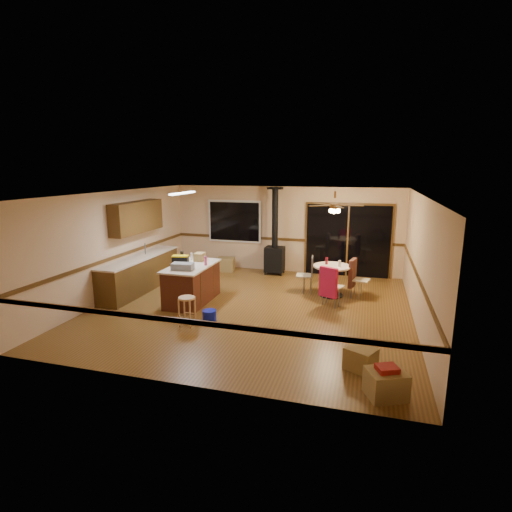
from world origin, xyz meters
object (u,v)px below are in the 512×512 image
at_px(kitchen_island, 192,283).
at_px(chair_left, 309,270).
at_px(wood_stove, 275,250).
at_px(box_corner_a, 386,384).
at_px(chair_near, 329,282).
at_px(toolbox_black, 181,261).
at_px(bar_stool, 187,311).
at_px(box_under_window, 226,264).
at_px(dining_table, 332,275).
at_px(toolbox_grey, 183,266).
at_px(box_corner_b, 361,359).
at_px(blue_bucket, 209,316).
at_px(chair_right, 353,273).

bearing_deg(kitchen_island, chair_left, 30.02).
relative_size(wood_stove, box_corner_a, 4.90).
bearing_deg(box_corner_a, kitchen_island, 145.20).
xyz_separation_m(kitchen_island, chair_near, (3.17, 0.51, 0.14)).
bearing_deg(toolbox_black, bar_stool, -59.82).
distance_m(bar_stool, chair_near, 3.27).
height_order(kitchen_island, box_under_window, kitchen_island).
bearing_deg(wood_stove, dining_table, -42.14).
relative_size(toolbox_grey, toolbox_black, 1.32).
relative_size(toolbox_black, box_under_window, 0.70).
bearing_deg(kitchen_island, box_corner_b, -30.09).
xyz_separation_m(toolbox_black, box_under_window, (0.00, 3.03, -0.79)).
relative_size(chair_left, box_corner_a, 1.00).
bearing_deg(kitchen_island, toolbox_black, -169.56).
distance_m(toolbox_black, box_under_window, 3.14).
height_order(toolbox_black, chair_near, toolbox_black).
bearing_deg(box_corner_a, box_under_window, 127.37).
distance_m(bar_stool, chair_left, 3.53).
relative_size(chair_near, box_corner_a, 1.36).
bearing_deg(bar_stool, box_corner_a, -23.05).
bearing_deg(bar_stool, box_corner_b, -14.77).
distance_m(blue_bucket, chair_left, 3.09).
bearing_deg(blue_bucket, chair_left, 56.51).
height_order(dining_table, box_corner_a, dining_table).
xyz_separation_m(kitchen_island, dining_table, (3.16, 1.37, 0.08)).
xyz_separation_m(bar_stool, box_under_window, (-0.78, 4.38, -0.09)).
relative_size(blue_bucket, box_corner_a, 0.56).
bearing_deg(toolbox_black, chair_near, 9.18).
bearing_deg(dining_table, box_under_window, 154.59).
bearing_deg(box_corner_a, chair_right, 98.33).
xyz_separation_m(blue_bucket, box_corner_b, (3.09, -1.23, 0.06)).
xyz_separation_m(blue_bucket, box_under_window, (-1.13, 4.05, 0.09)).
height_order(toolbox_black, chair_right, toolbox_black).
relative_size(kitchen_island, box_under_window, 3.22).
xyz_separation_m(kitchen_island, box_corner_a, (4.33, -3.01, -0.26)).
relative_size(bar_stool, chair_right, 0.86).
relative_size(kitchen_island, box_corner_a, 3.26).
relative_size(wood_stove, blue_bucket, 8.71).
xyz_separation_m(wood_stove, blue_bucket, (-0.42, -4.12, -0.61)).
bearing_deg(blue_bucket, bar_stool, -136.81).
height_order(toolbox_black, dining_table, toolbox_black).
relative_size(toolbox_grey, bar_stool, 0.80).
xyz_separation_m(box_under_window, box_corner_a, (4.58, -6.00, -0.01)).
xyz_separation_m(dining_table, box_corner_a, (1.17, -4.38, -0.34)).
distance_m(box_under_window, box_corner_b, 6.77).
relative_size(kitchen_island, chair_near, 2.40).
height_order(wood_stove, bar_stool, wood_stove).
bearing_deg(wood_stove, box_corner_b, -63.47).
bearing_deg(toolbox_grey, blue_bucket, -35.44).
distance_m(chair_left, box_under_window, 3.21).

